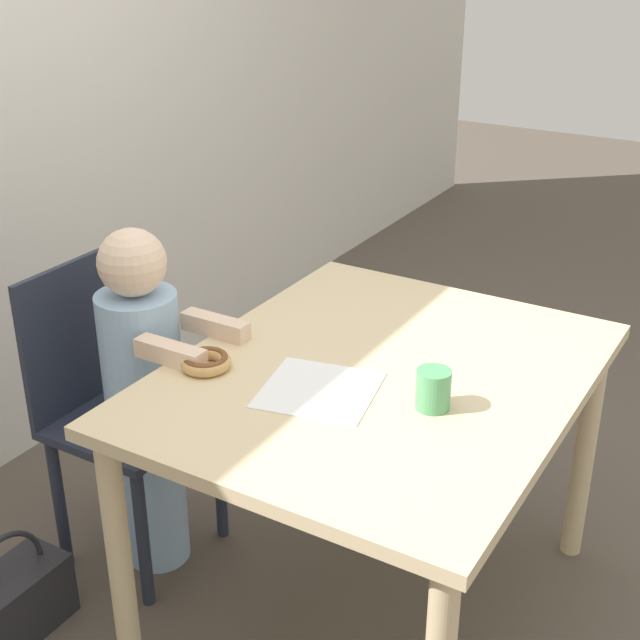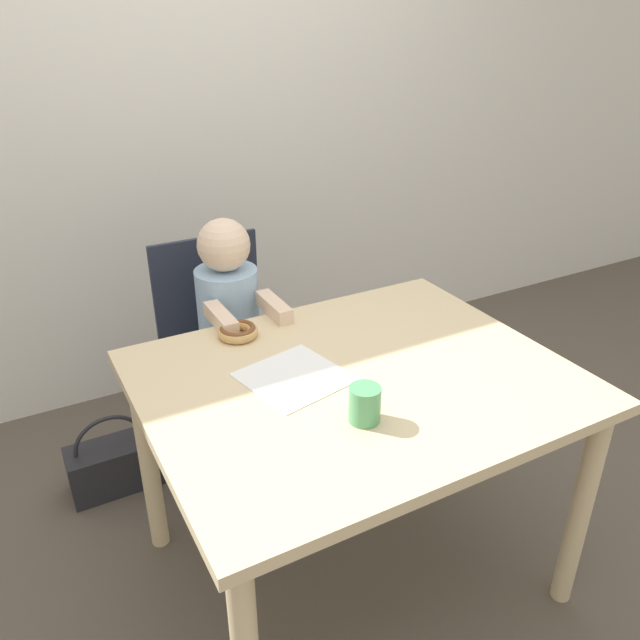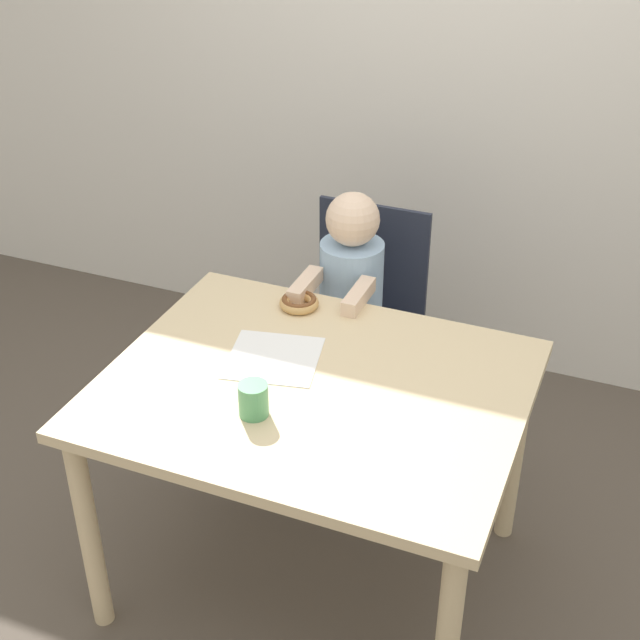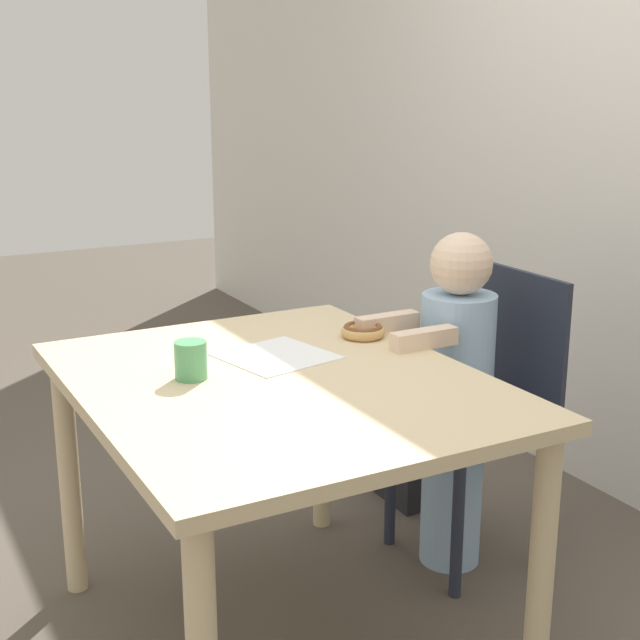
{
  "view_description": "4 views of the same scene",
  "coord_description": "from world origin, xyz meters",
  "px_view_note": "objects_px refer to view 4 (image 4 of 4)",
  "views": [
    {
      "loc": [
        -1.74,
        -0.87,
        1.79
      ],
      "look_at": [
        -0.04,
        0.14,
        0.87
      ],
      "focal_mm": 50.0,
      "sensor_mm": 36.0,
      "label": 1
    },
    {
      "loc": [
        -0.8,
        -1.26,
        1.68
      ],
      "look_at": [
        -0.04,
        0.14,
        0.87
      ],
      "focal_mm": 35.0,
      "sensor_mm": 36.0,
      "label": 2
    },
    {
      "loc": [
        0.78,
        -1.88,
        2.21
      ],
      "look_at": [
        -0.04,
        0.14,
        0.87
      ],
      "focal_mm": 50.0,
      "sensor_mm": 36.0,
      "label": 3
    },
    {
      "loc": [
        1.88,
        -0.91,
        1.46
      ],
      "look_at": [
        -0.04,
        0.14,
        0.87
      ],
      "focal_mm": 50.0,
      "sensor_mm": 36.0,
      "label": 4
    }
  ],
  "objects_px": {
    "handbag": "(400,466)",
    "chair": "(484,410)",
    "donut": "(363,330)",
    "cup": "(191,360)",
    "child_figure": "(454,398)"
  },
  "relations": [
    {
      "from": "donut",
      "to": "cup",
      "type": "relative_size",
      "value": 1.33
    },
    {
      "from": "donut",
      "to": "cup",
      "type": "height_order",
      "value": "cup"
    },
    {
      "from": "chair",
      "to": "cup",
      "type": "xyz_separation_m",
      "value": [
        0.04,
        -0.96,
        0.32
      ]
    },
    {
      "from": "chair",
      "to": "child_figure",
      "type": "relative_size",
      "value": 0.87
    },
    {
      "from": "child_figure",
      "to": "donut",
      "type": "distance_m",
      "value": 0.37
    },
    {
      "from": "child_figure",
      "to": "donut",
      "type": "height_order",
      "value": "child_figure"
    },
    {
      "from": "handbag",
      "to": "chair",
      "type": "bearing_deg",
      "value": -1.17
    },
    {
      "from": "donut",
      "to": "handbag",
      "type": "relative_size",
      "value": 0.38
    },
    {
      "from": "chair",
      "to": "donut",
      "type": "bearing_deg",
      "value": -100.62
    },
    {
      "from": "chair",
      "to": "cup",
      "type": "relative_size",
      "value": 9.53
    },
    {
      "from": "handbag",
      "to": "cup",
      "type": "height_order",
      "value": "cup"
    },
    {
      "from": "child_figure",
      "to": "handbag",
      "type": "height_order",
      "value": "child_figure"
    },
    {
      "from": "donut",
      "to": "handbag",
      "type": "xyz_separation_m",
      "value": [
        -0.39,
        0.4,
        -0.67
      ]
    },
    {
      "from": "child_figure",
      "to": "cup",
      "type": "distance_m",
      "value": 0.88
    },
    {
      "from": "child_figure",
      "to": "cup",
      "type": "bearing_deg",
      "value": -87.49
    }
  ]
}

